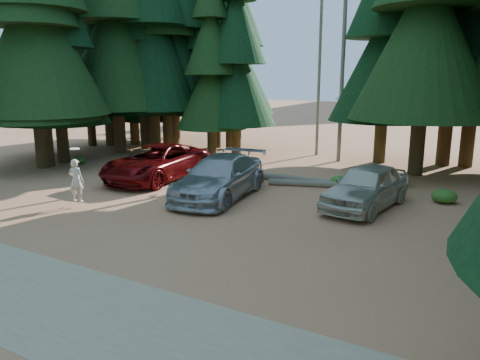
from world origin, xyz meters
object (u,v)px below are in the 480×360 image
at_px(silver_minivan_center, 220,177).
at_px(frisbee_player, 76,180).
at_px(silver_minivan_right, 366,187).
at_px(log_right, 320,184).
at_px(red_pickup, 157,163).
at_px(log_mid, 313,181).
at_px(log_left, 238,175).

distance_m(silver_minivan_center, frisbee_player, 5.80).
height_order(silver_minivan_right, log_right, silver_minivan_right).
height_order(silver_minivan_center, silver_minivan_right, silver_minivan_center).
distance_m(red_pickup, frisbee_player, 5.41).
xyz_separation_m(silver_minivan_right, frisbee_player, (-10.01, -5.55, 0.21)).
bearing_deg(log_mid, log_left, -171.57).
distance_m(silver_minivan_center, log_left, 4.03).
relative_size(frisbee_player, log_left, 0.50).
bearing_deg(frisbee_player, red_pickup, -100.94).
distance_m(silver_minivan_right, log_mid, 4.40).
bearing_deg(red_pickup, log_right, 15.62).
height_order(silver_minivan_center, log_right, silver_minivan_center).
bearing_deg(silver_minivan_center, red_pickup, 155.64).
height_order(red_pickup, silver_minivan_center, silver_minivan_center).
bearing_deg(silver_minivan_center, silver_minivan_right, 6.45).
bearing_deg(silver_minivan_center, frisbee_player, -143.80).
bearing_deg(silver_minivan_center, log_left, 100.92).
distance_m(log_left, log_mid, 3.88).
distance_m(silver_minivan_center, log_right, 5.04).
height_order(silver_minivan_right, log_left, silver_minivan_right).
bearing_deg(red_pickup, log_mid, 19.51).
distance_m(red_pickup, log_mid, 7.77).
xyz_separation_m(frisbee_player, log_mid, (6.71, 8.37, -0.91)).
bearing_deg(log_left, frisbee_player, -126.49).
height_order(red_pickup, silver_minivan_right, red_pickup).
xyz_separation_m(silver_minivan_center, frisbee_player, (-4.16, -4.04, 0.19)).
height_order(silver_minivan_right, log_mid, silver_minivan_right).
height_order(frisbee_player, log_mid, frisbee_player).
relative_size(frisbee_player, log_right, 0.44).
bearing_deg(silver_minivan_right, red_pickup, -171.85).
bearing_deg(log_mid, frisbee_player, -128.85).
xyz_separation_m(frisbee_player, log_right, (7.21, 7.98, -0.92)).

